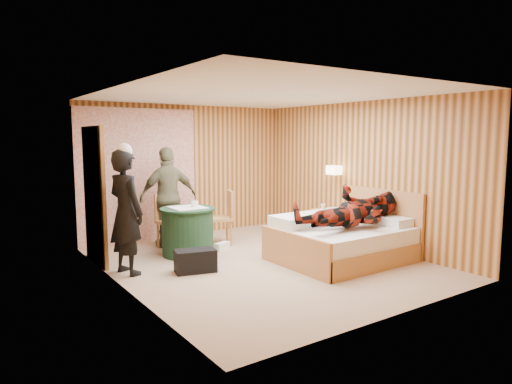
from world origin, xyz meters
TOP-DOWN VIEW (x-y plane):
  - floor at (0.00, 0.00)m, footprint 4.20×5.00m
  - ceiling at (0.00, 0.00)m, footprint 4.20×5.00m
  - wall_back at (0.00, 2.50)m, footprint 4.20×0.02m
  - wall_left at (-2.10, 0.00)m, footprint 0.02×5.00m
  - wall_right at (2.10, 0.00)m, footprint 0.02×5.00m
  - curtain at (-1.00, 2.43)m, footprint 2.20×0.08m
  - doorway at (-2.06, 1.40)m, footprint 0.06×0.90m
  - wall_lamp at (1.92, 0.45)m, footprint 0.26×0.24m
  - bed at (1.13, -0.57)m, footprint 1.96×1.51m
  - nightstand at (1.88, 0.55)m, footprint 0.43×0.59m
  - round_table at (-0.71, 1.04)m, footprint 0.88×0.88m
  - chair_far at (-0.74, 1.73)m, footprint 0.54×0.54m
  - chair_near at (0.15, 1.36)m, footprint 0.55×0.55m
  - duffel_bag at (-1.04, 0.13)m, footprint 0.62×0.43m
  - sneaker_left at (-0.10, 1.00)m, footprint 0.31×0.21m
  - sneaker_right at (-0.69, 1.08)m, footprint 0.31×0.19m
  - woman_standing at (-1.85, 0.60)m, footprint 0.57×0.72m
  - man_at_table at (-0.71, 1.78)m, footprint 1.03×0.48m
  - man_on_bed at (1.15, -0.79)m, footprint 0.86×0.67m
  - book_lower at (1.88, 0.50)m, footprint 0.20×0.25m
  - book_upper at (1.88, 0.50)m, footprint 0.25×0.27m
  - cup_nightstand at (1.88, 0.68)m, footprint 0.13×0.13m
  - cup_table at (-0.61, 0.99)m, footprint 0.16×0.16m

SIDE VIEW (x-z plane):
  - floor at x=0.00m, z-range -0.01..0.01m
  - sneaker_left at x=-0.10m, z-range 0.00..0.13m
  - sneaker_right at x=-0.69m, z-range 0.00..0.13m
  - duffel_bag at x=-1.04m, z-range 0.00..0.32m
  - nightstand at x=1.88m, z-range 0.01..0.58m
  - bed at x=1.13m, z-range -0.22..0.82m
  - round_table at x=-0.71m, z-range 0.00..0.78m
  - chair_far at x=-0.74m, z-range 0.07..1.00m
  - chair_near at x=0.15m, z-range 0.08..1.03m
  - book_lower at x=1.88m, z-range 0.57..0.59m
  - book_upper at x=1.88m, z-range 0.59..0.61m
  - cup_nightstand at x=1.88m, z-range 0.57..0.66m
  - cup_table at x=-0.61m, z-range 0.78..0.88m
  - man_at_table at x=-0.71m, z-range 0.00..1.72m
  - woman_standing at x=-1.85m, z-range 0.00..1.73m
  - man_on_bed at x=1.15m, z-range 0.06..1.83m
  - doorway at x=-2.06m, z-range 0.00..2.05m
  - curtain at x=-1.00m, z-range 0.00..2.40m
  - wall_back at x=0.00m, z-range 0.00..2.50m
  - wall_left at x=-2.10m, z-range 0.00..2.50m
  - wall_right at x=2.10m, z-range 0.00..2.50m
  - wall_lamp at x=1.92m, z-range 1.22..1.38m
  - ceiling at x=0.00m, z-range 2.50..2.50m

